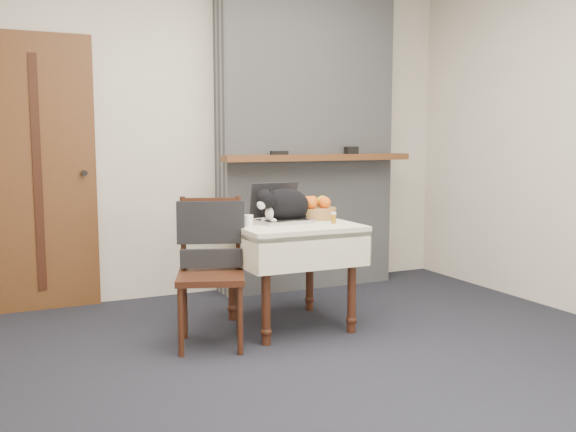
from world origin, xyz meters
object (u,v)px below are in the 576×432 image
at_px(door, 37,174).
at_px(cat, 285,206).
at_px(pill_bottle, 334,218).
at_px(chair, 211,250).
at_px(side_table, 290,240).
at_px(laptop, 280,212).
at_px(cream_jar, 248,221).
at_px(fruit_basket, 316,210).

bearing_deg(door, cat, -37.28).
relative_size(pill_bottle, chair, 0.08).
relative_size(side_table, laptop, 2.11).
distance_m(door, cream_jar, 1.70).
height_order(cat, fruit_basket, cat).
relative_size(side_table, cream_jar, 10.55).
height_order(laptop, cat, laptop).
bearing_deg(pill_bottle, chair, 176.20).
relative_size(door, cream_jar, 27.06).
bearing_deg(cream_jar, chair, -171.51).
xyz_separation_m(side_table, pill_bottle, (0.24, -0.16, 0.15)).
bearing_deg(laptop, cream_jar, -159.29).
bearing_deg(cream_jar, side_table, 10.98).
height_order(side_table, chair, chair).
relative_size(cat, cream_jar, 7.27).
xyz_separation_m(cream_jar, pill_bottle, (0.56, -0.09, 0.00)).
bearing_deg(pill_bottle, side_table, 147.28).
distance_m(laptop, pill_bottle, 0.36).
relative_size(door, chair, 2.23).
bearing_deg(laptop, side_table, -63.15).
distance_m(cat, fruit_basket, 0.28).
xyz_separation_m(side_table, fruit_basket, (0.25, 0.11, 0.18)).
distance_m(side_table, cream_jar, 0.36).
distance_m(laptop, chair, 0.60).
height_order(cream_jar, fruit_basket, fruit_basket).
bearing_deg(door, side_table, -38.18).
relative_size(pill_bottle, fruit_basket, 0.27).
bearing_deg(cat, side_table, -97.89).
distance_m(fruit_basket, chair, 0.88).
bearing_deg(cream_jar, door, 133.36).
height_order(laptop, cream_jar, laptop).
xyz_separation_m(cream_jar, chair, (-0.26, -0.04, -0.16)).
relative_size(cream_jar, chair, 0.08).
xyz_separation_m(door, chair, (0.89, -1.26, -0.43)).
relative_size(cream_jar, pill_bottle, 1.00).
distance_m(side_table, laptop, 0.19).
bearing_deg(door, fruit_basket, -31.31).
bearing_deg(chair, cream_jar, 28.12).
xyz_separation_m(pill_bottle, fruit_basket, (0.01, 0.26, 0.02)).
bearing_deg(chair, laptop, 37.14).
height_order(cream_jar, chair, chair).
relative_size(door, side_table, 2.56).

